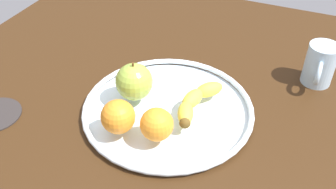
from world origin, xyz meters
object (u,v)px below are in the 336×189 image
(banana, at_px, (196,101))
(apple, at_px, (134,82))
(orange_back_left, at_px, (118,117))
(fruit_bowl, at_px, (168,109))
(orange_front_left, at_px, (157,124))
(ambient_mug, at_px, (320,65))

(banana, height_order, apple, apple)
(banana, distance_m, orange_back_left, 0.17)
(orange_back_left, bearing_deg, apple, -169.88)
(fruit_bowl, xyz_separation_m, apple, (0.00, -0.08, 0.05))
(apple, relative_size, orange_front_left, 1.37)
(apple, height_order, orange_back_left, apple)
(banana, relative_size, apple, 1.89)
(banana, height_order, orange_back_left, orange_back_left)
(fruit_bowl, height_order, orange_front_left, orange_front_left)
(ambient_mug, bearing_deg, banana, -45.97)
(banana, bearing_deg, orange_back_left, -31.34)
(orange_front_left, bearing_deg, ambient_mug, 141.32)
(fruit_bowl, xyz_separation_m, ambient_mug, (-0.23, 0.28, 0.04))
(orange_back_left, distance_m, ambient_mug, 0.48)
(ambient_mug, bearing_deg, fruit_bowl, -49.97)
(apple, height_order, ambient_mug, apple)
(apple, distance_m, orange_back_left, 0.10)
(orange_back_left, height_order, ambient_mug, ambient_mug)
(fruit_bowl, distance_m, banana, 0.06)
(apple, bearing_deg, banana, 98.66)
(apple, bearing_deg, fruit_bowl, 91.82)
(fruit_bowl, height_order, banana, banana)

